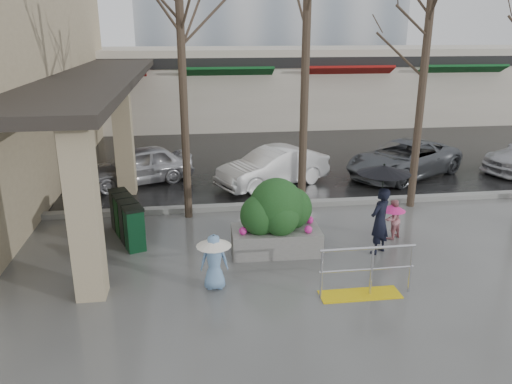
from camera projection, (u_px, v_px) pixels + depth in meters
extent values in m
plane|color=#51514F|center=(284.00, 271.00, 10.77)|extent=(120.00, 120.00, 0.00)
cube|color=black|center=(218.00, 111.00, 31.48)|extent=(120.00, 36.00, 0.01)
cube|color=gray|center=(258.00, 206.00, 14.52)|extent=(120.00, 0.30, 0.15)
cube|color=#2D2823|center=(98.00, 72.00, 16.55)|extent=(2.80, 18.00, 0.25)
cube|color=tan|center=(84.00, 212.00, 9.25)|extent=(0.55, 0.55, 3.50)
cube|color=tan|center=(124.00, 139.00, 15.37)|extent=(0.55, 0.55, 3.50)
cube|color=beige|center=(258.00, 86.00, 27.35)|extent=(34.00, 6.00, 4.00)
cube|color=maroon|center=(98.00, 76.00, 23.32)|extent=(4.50, 1.68, 0.87)
cube|color=#0F4C1E|center=(226.00, 75.00, 24.09)|extent=(4.50, 1.68, 0.87)
cube|color=maroon|center=(346.00, 73.00, 24.87)|extent=(4.50, 1.68, 0.87)
cube|color=#0F4C1E|center=(458.00, 72.00, 25.65)|extent=(4.50, 1.68, 0.87)
cube|color=black|center=(267.00, 63.00, 24.18)|extent=(34.00, 0.35, 0.50)
cube|color=yellow|center=(360.00, 294.00, 9.81)|extent=(1.60, 0.50, 0.02)
cylinder|color=silver|center=(321.00, 275.00, 9.55)|extent=(0.05, 0.05, 1.00)
cylinder|color=silver|center=(371.00, 271.00, 9.68)|extent=(0.05, 0.05, 1.00)
cylinder|color=silver|center=(411.00, 269.00, 9.79)|extent=(0.05, 0.05, 1.00)
cylinder|color=silver|center=(368.00, 248.00, 9.51)|extent=(1.90, 0.06, 0.06)
cylinder|color=silver|center=(367.00, 269.00, 9.65)|extent=(1.90, 0.04, 0.04)
cylinder|color=#382B21|center=(183.00, 93.00, 12.84)|extent=(0.22, 0.22, 6.80)
cylinder|color=#382B21|center=(305.00, 87.00, 13.22)|extent=(0.22, 0.22, 7.00)
cylinder|color=#382B21|center=(421.00, 95.00, 13.73)|extent=(0.22, 0.22, 6.50)
imported|color=black|center=(380.00, 221.00, 11.43)|extent=(0.69, 0.65, 1.58)
cylinder|color=black|center=(383.00, 187.00, 11.17)|extent=(0.02, 0.02, 1.00)
cone|color=black|center=(384.00, 169.00, 11.05)|extent=(1.19, 1.19, 0.18)
sphere|color=black|center=(385.00, 164.00, 11.01)|extent=(0.05, 0.05, 0.05)
imported|color=#CD7D86|center=(392.00, 219.00, 12.32)|extent=(0.61, 0.57, 1.01)
cylinder|color=black|center=(393.00, 212.00, 12.27)|extent=(0.02, 0.02, 0.44)
cone|color=#F9278F|center=(394.00, 207.00, 12.23)|extent=(0.60, 0.60, 0.18)
sphere|color=black|center=(394.00, 203.00, 12.19)|extent=(0.05, 0.05, 0.05)
imported|color=#6F98C6|center=(214.00, 262.00, 9.91)|extent=(0.58, 0.39, 1.14)
cylinder|color=black|center=(214.00, 250.00, 9.82)|extent=(0.02, 0.02, 0.53)
cone|color=white|center=(214.00, 242.00, 9.77)|extent=(0.70, 0.70, 0.18)
sphere|color=black|center=(214.00, 236.00, 9.73)|extent=(0.05, 0.05, 0.05)
cube|color=slate|center=(276.00, 240.00, 11.64)|extent=(2.08, 1.09, 0.57)
ellipsoid|color=#1A3912|center=(276.00, 206.00, 11.38)|extent=(1.25, 1.13, 1.31)
sphere|color=#1A3912|center=(260.00, 215.00, 11.27)|extent=(0.90, 0.90, 0.90)
sphere|color=#1A3912|center=(292.00, 208.00, 11.63)|extent=(0.95, 0.95, 0.95)
cube|color=#0D391D|center=(135.00, 230.00, 11.66)|extent=(0.52, 0.52, 0.99)
cube|color=black|center=(133.00, 209.00, 11.49)|extent=(0.55, 0.55, 0.07)
cube|color=black|center=(129.00, 224.00, 12.07)|extent=(0.52, 0.52, 0.99)
cube|color=black|center=(128.00, 203.00, 11.91)|extent=(0.55, 0.55, 0.07)
cube|color=#0C3612|center=(124.00, 217.00, 12.49)|extent=(0.52, 0.52, 0.99)
cube|color=black|center=(123.00, 197.00, 12.32)|extent=(0.55, 0.55, 0.07)
cube|color=black|center=(120.00, 211.00, 12.90)|extent=(0.52, 0.52, 0.99)
cube|color=black|center=(118.00, 191.00, 12.74)|extent=(0.55, 0.55, 0.07)
imported|color=silver|center=(137.00, 165.00, 16.66)|extent=(3.99, 2.78, 1.26)
imported|color=white|center=(273.00, 167.00, 16.45)|extent=(4.02, 2.86, 1.26)
imported|color=slate|center=(404.00, 159.00, 17.51)|extent=(4.97, 4.07, 1.26)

